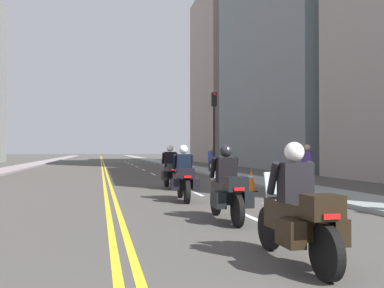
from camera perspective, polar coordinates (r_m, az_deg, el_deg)
name	(u,v)px	position (r m, az deg, el deg)	size (l,w,h in m)	color
ground_plane	(103,164)	(48.82, -11.57, -2.54)	(264.00, 264.00, 0.00)	#464440
sidewalk_left	(37,164)	(49.25, -19.54, -2.42)	(2.04, 144.00, 0.12)	gray
sidewalk_right	(164,163)	(49.34, -3.62, -2.46)	(2.04, 144.00, 0.12)	gray
centreline_yellow_inner	(102,164)	(48.82, -11.71, -2.53)	(0.12, 132.00, 0.01)	yellow
centreline_yellow_outer	(104,164)	(48.82, -11.43, -2.53)	(0.12, 132.00, 0.01)	yellow
lane_dashes_white	(148,172)	(30.01, -5.77, -3.61)	(0.14, 56.40, 0.01)	silver
building_right_1	(295,9)	(39.72, 13.31, 16.81)	(8.01, 19.51, 26.97)	gray
building_right_2	(233,78)	(55.91, 5.42, 8.55)	(8.58, 12.60, 21.16)	#A6958F
motorcycle_0	(298,214)	(5.74, 13.70, -8.87)	(0.77, 2.22, 1.57)	black
motorcycle_1	(227,189)	(9.02, 4.64, -5.93)	(0.76, 2.23, 1.58)	black
motorcycle_2	(184,178)	(12.65, -1.06, -4.46)	(0.78, 2.17, 1.62)	black
motorcycle_3	(170,171)	(16.73, -2.84, -3.55)	(0.77, 2.28, 1.67)	black
traffic_cone_0	(251,180)	(15.71, 7.74, -4.66)	(0.37, 0.37, 0.82)	black
traffic_light_near	(214,118)	(25.55, 2.89, 3.40)	(0.28, 0.38, 4.84)	black
pedestrian_1	(307,167)	(15.90, 14.82, -2.98)	(0.39, 0.42, 1.66)	#262D31
pedestrian_2	(211,160)	(28.37, 2.53, -2.08)	(0.38, 0.50, 1.64)	#2A2E3A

